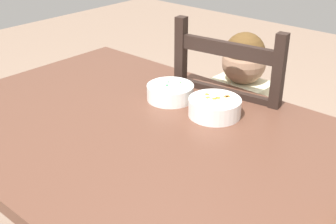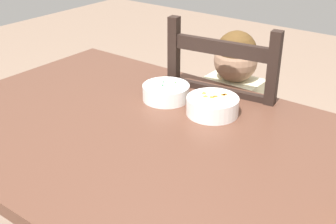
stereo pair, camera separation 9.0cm
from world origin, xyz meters
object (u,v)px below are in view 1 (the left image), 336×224
Objects in this scene: dining_chair at (236,147)px; bowl_of_carrots at (215,107)px; child_figure at (236,112)px; spoon at (205,108)px; dining_table at (161,163)px; bowl_of_peas at (170,92)px.

bowl_of_carrots is at bearing -73.24° from dining_chair.
bowl_of_carrots is (0.10, -0.29, 0.16)m from child_figure.
child_figure is 0.31m from spoon.
dining_chair reaches higher than dining_table.
child_figure reaches higher than bowl_of_peas.
dining_chair reaches higher than child_figure.
dining_table is 0.26m from bowl_of_carrots.
dining_chair reaches higher than bowl_of_carrots.
child_figure is at bearing 97.20° from dining_table.
dining_chair is at bearing 9.70° from child_figure.
bowl_of_peas is at bearing -109.40° from dining_chair.
spoon is at bearing -81.96° from dining_chair.
dining_chair is 0.16m from child_figure.
spoon is at bearing 5.75° from bowl_of_peas.
dining_chair is at bearing 98.04° from spoon.
child_figure is 5.47× the size of bowl_of_carrots.
bowl_of_peas is at bearing -179.99° from bowl_of_carrots.
spoon reaches higher than dining_table.
child_figure is (-0.07, 0.52, -0.04)m from dining_table.
child_figure is 5.69× the size of bowl_of_peas.
bowl_of_peas reaches higher than dining_table.
child_figure is (-0.01, -0.00, 0.16)m from dining_chair.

